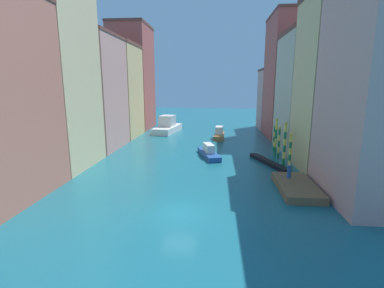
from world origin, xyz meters
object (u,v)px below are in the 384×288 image
Objects in this scene: mooring_pole_1 at (285,144)px; motorboat_0 at (219,134)px; motorboat_1 at (209,152)px; mooring_pole_0 at (290,153)px; vaporetto_white at (167,126)px; mooring_pole_2 at (279,142)px; person_on_dock at (289,171)px; mooring_pole_3 at (276,137)px; mooring_pole_4 at (274,138)px; gondola_black at (268,162)px; waterfront_dock at (296,187)px.

mooring_pole_1 is 18.80m from motorboat_0.
mooring_pole_1 is at bearing -21.21° from motorboat_1.
vaporetto_white is at bearing 124.55° from mooring_pole_0.
motorboat_1 is (-9.00, 0.26, -1.55)m from mooring_pole_2.
mooring_pole_3 reaches higher than person_on_dock.
vaporetto_white is 1.63× the size of motorboat_0.
vaporetto_white is at bearing 150.83° from motorboat_0.
person_on_dock is 11.58m from mooring_pole_3.
person_on_dock is 10.09m from mooring_pole_2.
mooring_pole_2 reaches higher than motorboat_0.
motorboat_1 is at bearing 144.31° from mooring_pole_0.
motorboat_1 is at bearing -96.19° from motorboat_0.
mooring_pole_3 is 9.19m from motorboat_1.
mooring_pole_2 is at bearing 83.72° from person_on_dock.
person_on_dock is 0.27× the size of mooring_pole_1.
mooring_pole_2 is 15.89m from motorboat_0.
mooring_pole_4 is (1.34, 14.20, 0.62)m from person_on_dock.
vaporetto_white reaches higher than gondola_black.
mooring_pole_1 is 3.26m from mooring_pole_2.
person_on_dock is at bearing -84.84° from gondola_black.
mooring_pole_4 is at bearing 84.61° from person_on_dock.
motorboat_0 reaches higher than waterfront_dock.
mooring_pole_0 is at bearing 83.29° from waterfront_dock.
motorboat_0 is at bearing 105.00° from person_on_dock.
mooring_pole_0 is at bearing -63.11° from gondola_black.
person_on_dock reaches higher than motorboat_1.
gondola_black is (-1.74, -2.92, -1.89)m from mooring_pole_2.
gondola_black is (-0.64, 7.07, -1.08)m from person_on_dock.
mooring_pole_3 is (1.00, 11.47, 1.25)m from person_on_dock.
mooring_pole_0 is 21.43m from motorboat_0.
mooring_pole_2 is 0.60× the size of motorboat_1.
vaporetto_white reaches higher than motorboat_0.
person_on_dock is 24.79m from motorboat_0.
mooring_pole_0 is 0.64× the size of motorboat_1.
mooring_pole_0 is 7.60m from mooring_pole_3.
mooring_pole_3 is 0.73× the size of motorboat_1.
mooring_pole_1 is (1.06, 6.78, 1.31)m from person_on_dock.
mooring_pole_3 is at bearing 7.76° from motorboat_1.
waterfront_dock is 26.36m from motorboat_0.
person_on_dock is at bearing 102.62° from waterfront_dock.
mooring_pole_3 is (0.65, 13.01, 2.23)m from waterfront_dock.
mooring_pole_0 is at bearing -69.76° from motorboat_0.
mooring_pole_1 reaches higher than motorboat_0.
mooring_pole_4 is (0.34, 2.74, -0.63)m from mooring_pole_3.
vaporetto_white is (-17.83, 18.29, -1.39)m from mooring_pole_3.
person_on_dock is 0.21× the size of motorboat_1.
waterfront_dock is 13.21m from mooring_pole_3.
waterfront_dock is at bearing -94.89° from mooring_pole_1.
waterfront_dock is 0.87× the size of gondola_black.
person_on_dock is at bearing -60.50° from vaporetto_white.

